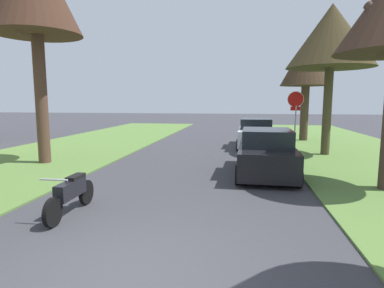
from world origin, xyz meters
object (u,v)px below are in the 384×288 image
street_tree_right_far (307,63)px  parked_motorcycle (71,193)px  parked_sedan_white (256,134)px  stop_sign_far (295,108)px  street_tree_right_mid_b (331,37)px  parked_sedan_black (266,153)px

street_tree_right_far → parked_motorcycle: street_tree_right_far is taller
street_tree_right_far → parked_sedan_white: size_ratio=1.42×
stop_sign_far → street_tree_right_mid_b: 3.68m
street_tree_right_mid_b → parked_sedan_white: street_tree_right_mid_b is taller
street_tree_right_far → parked_sedan_white: street_tree_right_far is taller
street_tree_right_mid_b → parked_motorcycle: 12.80m
street_tree_right_far → parked_motorcycle: size_ratio=3.08×
parked_sedan_black → parked_sedan_white: bearing=90.7°
stop_sign_far → parked_sedan_black: bearing=-107.5°
parked_sedan_white → stop_sign_far: bearing=-24.0°
parked_sedan_black → parked_sedan_white: 6.67m
street_tree_right_mid_b → parked_motorcycle: bearing=-129.9°
stop_sign_far → parked_sedan_black: size_ratio=0.67×
street_tree_right_mid_b → street_tree_right_far: (0.02, 5.52, -0.52)m
parked_sedan_black → stop_sign_far: bearing=72.5°
street_tree_right_mid_b → parked_sedan_black: size_ratio=1.52×
parked_motorcycle → street_tree_right_far: bearing=62.5°
stop_sign_far → parked_sedan_white: size_ratio=0.67×
parked_sedan_white → street_tree_right_mid_b: bearing=-36.9°
stop_sign_far → street_tree_right_far: street_tree_right_far is taller
parked_sedan_white → parked_motorcycle: bearing=-111.5°
parked_sedan_white → parked_sedan_black: bearing=-89.3°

